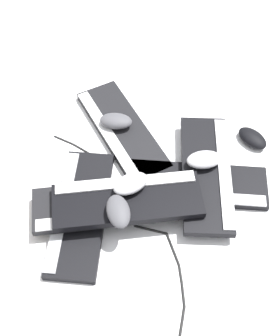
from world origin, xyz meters
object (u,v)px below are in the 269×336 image
mouse_4 (116,121)px  mouse_3 (118,211)px  keyboard_2 (122,130)px  mouse_2 (204,160)px  keyboard_0 (80,212)px  keyboard_1 (197,185)px  keyboard_3 (207,173)px  keyboard_5 (127,200)px  mouse_1 (131,184)px  mouse_0 (252,138)px  keyboard_4 (106,205)px

mouse_4 → mouse_3: bearing=99.7°
keyboard_2 → mouse_2: bearing=96.3°
keyboard_0 → keyboard_2: 0.35m
mouse_3 → keyboard_1: bearing=109.1°
keyboard_3 → mouse_4: size_ratio=3.99×
keyboard_2 → mouse_4: (0.00, -0.02, 0.04)m
mouse_4 → keyboard_3: bearing=151.3°
keyboard_5 → mouse_1: (-0.03, -0.01, 0.04)m
mouse_0 → mouse_3: size_ratio=1.00×
mouse_2 → mouse_3: bearing=28.0°
keyboard_5 → mouse_2: 0.28m
mouse_1 → mouse_3: 0.10m
keyboard_0 → keyboard_3: 0.41m
keyboard_1 → keyboard_5: (0.21, -0.11, 0.06)m
mouse_3 → mouse_4: 0.39m
mouse_0 → mouse_1: size_ratio=1.00×
keyboard_5 → keyboard_1: bearing=153.2°
mouse_3 → keyboard_2: bearing=166.9°
keyboard_4 → mouse_2: bearing=155.7°
mouse_2 → mouse_4: bearing=-43.5°
mouse_3 → mouse_2: bearing=114.8°
keyboard_4 → keyboard_5: 0.07m
keyboard_0 → mouse_0: mouse_0 is taller
keyboard_4 → mouse_3: 0.10m
mouse_3 → keyboard_5: bearing=145.1°
keyboard_0 → keyboard_3: size_ratio=1.02×
keyboard_1 → mouse_2: (-0.05, -0.02, 0.07)m
mouse_1 → mouse_2: mouse_1 is taller
keyboard_5 → keyboard_4: bearing=-50.3°
keyboard_4 → keyboard_2: bearing=-146.8°
mouse_1 → mouse_3: size_ratio=1.00×
keyboard_3 → mouse_0: (-0.23, 0.03, -0.02)m
keyboard_0 → mouse_4: size_ratio=4.06×
keyboard_0 → keyboard_4: keyboard_4 is taller
keyboard_1 → mouse_2: size_ratio=4.04×
keyboard_3 → keyboard_5: 0.28m
mouse_1 → mouse_2: 0.25m
mouse_3 → keyboard_4: bearing=-160.3°
keyboard_0 → keyboard_1: same height
mouse_1 → mouse_4: size_ratio=1.00×
mouse_4 → mouse_1: bearing=107.1°
keyboard_3 → mouse_4: (0.03, -0.36, 0.01)m
keyboard_1 → mouse_4: 0.35m
keyboard_3 → keyboard_5: (0.25, -0.11, 0.03)m
mouse_3 → mouse_0: bearing=114.3°
keyboard_2 → keyboard_5: keyboard_5 is taller
keyboard_0 → mouse_3: bearing=106.4°
mouse_0 → keyboard_2: bearing=-135.8°
keyboard_1 → keyboard_4: 0.30m
keyboard_1 → keyboard_5: size_ratio=1.05×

